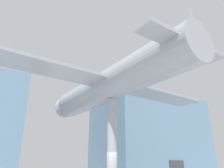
# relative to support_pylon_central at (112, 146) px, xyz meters

# --- Properties ---
(glass_pavilion_right) EXTENTS (11.86, 11.23, 10.07)m
(glass_pavilion_right) POSITION_rel_support_pylon_central_xyz_m (10.59, 12.55, 1.86)
(glass_pavilion_right) COLOR #60849E
(glass_pavilion_right) RESTS_ON ground_plane
(support_pylon_central) EXTENTS (0.60, 0.60, 5.76)m
(support_pylon_central) POSITION_rel_support_pylon_central_xyz_m (0.00, 0.00, 0.00)
(support_pylon_central) COLOR #999EA3
(support_pylon_central) RESTS_ON ground_plane
(suspended_airplane) EXTENTS (16.54, 14.61, 2.92)m
(suspended_airplane) POSITION_rel_support_pylon_central_xyz_m (-0.05, 0.28, 3.93)
(suspended_airplane) COLOR #93999E
(suspended_airplane) RESTS_ON support_pylon_central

